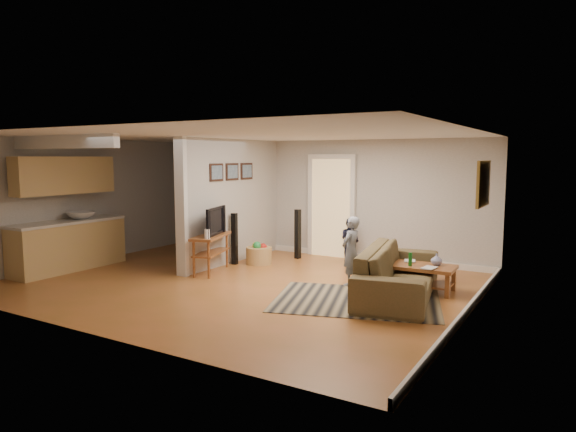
% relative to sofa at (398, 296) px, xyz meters
% --- Properties ---
extents(ground, '(7.50, 7.50, 0.00)m').
position_rel_sofa_xyz_m(ground, '(-2.60, -0.57, 0.00)').
color(ground, brown).
rests_on(ground, ground).
extents(room_shell, '(7.54, 6.02, 2.52)m').
position_rel_sofa_xyz_m(room_shell, '(-3.67, -0.14, 1.46)').
color(room_shell, '#A9A7A2').
rests_on(room_shell, ground).
extents(area_rug, '(2.84, 2.42, 0.01)m').
position_rel_sofa_xyz_m(area_rug, '(-0.45, -0.58, 0.01)').
color(area_rug, black).
rests_on(area_rug, ground).
extents(sofa, '(1.47, 2.72, 0.75)m').
position_rel_sofa_xyz_m(sofa, '(0.00, 0.00, 0.00)').
color(sofa, '#4A4325').
rests_on(sofa, ground).
extents(coffee_table, '(1.09, 0.66, 0.63)m').
position_rel_sofa_xyz_m(coffee_table, '(0.21, 0.49, 0.33)').
color(coffee_table, '#622F17').
rests_on(coffee_table, ground).
extents(tv_console, '(0.75, 1.20, 0.97)m').
position_rel_sofa_xyz_m(tv_console, '(-3.54, -0.17, 0.64)').
color(tv_console, '#622F17').
rests_on(tv_console, ground).
extents(speaker_left, '(0.12, 0.12, 1.03)m').
position_rel_sofa_xyz_m(speaker_left, '(-3.60, 0.63, 0.52)').
color(speaker_left, black).
rests_on(speaker_left, ground).
extents(speaker_right, '(0.12, 0.12, 1.05)m').
position_rel_sofa_xyz_m(speaker_right, '(-2.80, 1.79, 0.52)').
color(speaker_right, black).
rests_on(speaker_right, ground).
extents(toy_basket, '(0.52, 0.52, 0.46)m').
position_rel_sofa_xyz_m(toy_basket, '(-3.20, 0.91, 0.19)').
color(toy_basket, '#A57B47').
rests_on(toy_basket, ground).
extents(child, '(0.32, 0.45, 1.17)m').
position_rel_sofa_xyz_m(child, '(-0.91, 0.24, 0.00)').
color(child, slate).
rests_on(child, ground).
extents(toddler, '(0.53, 0.47, 0.90)m').
position_rel_sofa_xyz_m(toddler, '(-1.73, 2.08, 0.00)').
color(toddler, '#1B1F39').
rests_on(toddler, ground).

